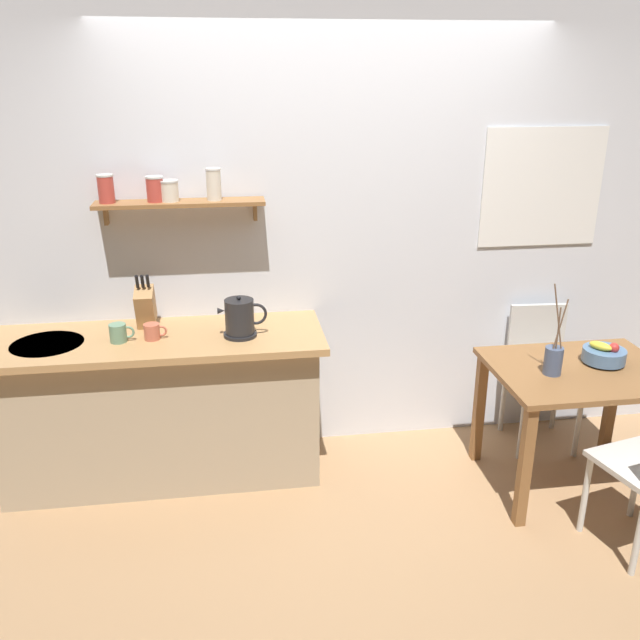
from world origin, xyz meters
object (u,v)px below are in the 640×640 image
Objects in this scene: dining_table at (579,388)px; twig_vase at (553,359)px; knife_block at (145,306)px; dining_chair_far at (540,367)px; fruit_bowl at (604,354)px; coffee_mug_spare at (153,332)px; coffee_mug_by_sink at (119,333)px; electric_kettle at (240,318)px.

dining_table is 0.28m from twig_vase.
knife_block reaches higher than dining_table.
twig_vase is at bearing -15.51° from knife_block.
knife_block is (-2.38, 0.04, 0.51)m from dining_chair_far.
knife_block is (-2.49, 0.51, 0.23)m from fruit_bowl.
twig_vase reaches higher than coffee_mug_spare.
fruit_bowl is at bearing -76.03° from dining_chair_far.
knife_block is (-2.15, 0.60, 0.20)m from twig_vase.
twig_vase is 3.82× the size of coffee_mug_by_sink.
dining_chair_far is at bearing 86.38° from dining_table.
coffee_mug_spare is (0.18, 0.01, -0.01)m from coffee_mug_by_sink.
knife_block reaches higher than electric_kettle.
fruit_bowl is 2.56m from knife_block.
fruit_bowl is 2.64m from coffee_mug_by_sink.
coffee_mug_by_sink is 1.07× the size of coffee_mug_spare.
dining_chair_far is at bearing 5.24° from electric_kettle.
dining_chair_far is 2.43m from knife_block.
fruit_bowl is (0.15, 0.05, 0.17)m from dining_table.
dining_chair_far is 6.62× the size of coffee_mug_by_sink.
fruit_bowl is 0.73× the size of knife_block.
coffee_mug_by_sink is at bearing -176.46° from coffee_mug_spare.
knife_block is 0.21m from coffee_mug_spare.
electric_kettle is (-1.86, -0.17, 0.49)m from dining_chair_far.
fruit_bowl is at bearing -7.48° from coffee_mug_spare.
twig_vase is 1.69m from electric_kettle.
knife_block is (-0.52, 0.21, 0.02)m from electric_kettle.
fruit_bowl is at bearing 17.29° from dining_table.
dining_table is 4.14× the size of fruit_bowl.
electric_kettle is (-1.63, 0.39, 0.18)m from twig_vase.
twig_vase is at bearing -168.14° from dining_table.
dining_table is 1.90× the size of twig_vase.
coffee_mug_spare is at bearing 170.90° from dining_table.
dining_table is 1.90m from electric_kettle.
knife_block is at bearing 57.43° from coffee_mug_by_sink.
knife_block is at bearing 168.45° from fruit_bowl.
dining_chair_far is at bearing 3.65° from coffee_mug_by_sink.
dining_table is 0.23m from fruit_bowl.
fruit_bowl is at bearing -11.55° from knife_block.
electric_kettle is 0.84× the size of knife_block.
twig_vase reaches higher than coffee_mug_by_sink.
dining_chair_far is at bearing 3.66° from coffee_mug_spare.
electric_kettle is 2.02× the size of coffee_mug_by_sink.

